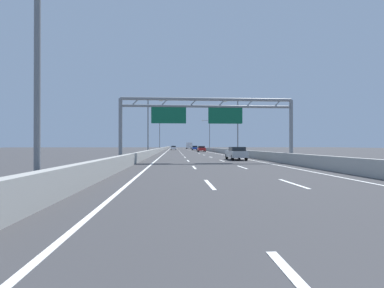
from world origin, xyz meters
TOP-DOWN VIEW (x-y plane):
  - ground_plane at (0.00, 100.00)m, footprint 260.00×260.00m
  - lane_dash_left_1 at (-1.80, 12.50)m, footprint 0.16×3.00m
  - lane_dash_left_2 at (-1.80, 21.50)m, footprint 0.16×3.00m
  - lane_dash_left_3 at (-1.80, 30.50)m, footprint 0.16×3.00m
  - lane_dash_left_4 at (-1.80, 39.50)m, footprint 0.16×3.00m
  - lane_dash_left_5 at (-1.80, 48.50)m, footprint 0.16×3.00m
  - lane_dash_left_6 at (-1.80, 57.50)m, footprint 0.16×3.00m
  - lane_dash_left_7 at (-1.80, 66.50)m, footprint 0.16×3.00m
  - lane_dash_left_8 at (-1.80, 75.50)m, footprint 0.16×3.00m
  - lane_dash_left_9 at (-1.80, 84.50)m, footprint 0.16×3.00m
  - lane_dash_left_10 at (-1.80, 93.50)m, footprint 0.16×3.00m
  - lane_dash_left_11 at (-1.80, 102.50)m, footprint 0.16×3.00m
  - lane_dash_left_12 at (-1.80, 111.50)m, footprint 0.16×3.00m
  - lane_dash_left_13 at (-1.80, 120.50)m, footprint 0.16×3.00m
  - lane_dash_left_14 at (-1.80, 129.50)m, footprint 0.16×3.00m
  - lane_dash_left_15 at (-1.80, 138.50)m, footprint 0.16×3.00m
  - lane_dash_left_16 at (-1.80, 147.50)m, footprint 0.16×3.00m
  - lane_dash_left_17 at (-1.80, 156.50)m, footprint 0.16×3.00m
  - lane_dash_right_1 at (1.80, 12.50)m, footprint 0.16×3.00m
  - lane_dash_right_2 at (1.80, 21.50)m, footprint 0.16×3.00m
  - lane_dash_right_3 at (1.80, 30.50)m, footprint 0.16×3.00m
  - lane_dash_right_4 at (1.80, 39.50)m, footprint 0.16×3.00m
  - lane_dash_right_5 at (1.80, 48.50)m, footprint 0.16×3.00m
  - lane_dash_right_6 at (1.80, 57.50)m, footprint 0.16×3.00m
  - lane_dash_right_7 at (1.80, 66.50)m, footprint 0.16×3.00m
  - lane_dash_right_8 at (1.80, 75.50)m, footprint 0.16×3.00m
  - lane_dash_right_9 at (1.80, 84.50)m, footprint 0.16×3.00m
  - lane_dash_right_10 at (1.80, 93.50)m, footprint 0.16×3.00m
  - lane_dash_right_11 at (1.80, 102.50)m, footprint 0.16×3.00m
  - lane_dash_right_12 at (1.80, 111.50)m, footprint 0.16×3.00m
  - lane_dash_right_13 at (1.80, 120.50)m, footprint 0.16×3.00m
  - lane_dash_right_14 at (1.80, 129.50)m, footprint 0.16×3.00m
  - lane_dash_right_15 at (1.80, 138.50)m, footprint 0.16×3.00m
  - lane_dash_right_16 at (1.80, 147.50)m, footprint 0.16×3.00m
  - lane_dash_right_17 at (1.80, 156.50)m, footprint 0.16×3.00m
  - edge_line_left at (-5.25, 88.00)m, footprint 0.16×176.00m
  - edge_line_right at (5.25, 88.00)m, footprint 0.16×176.00m
  - barrier_left at (-6.90, 110.00)m, footprint 0.45×220.00m
  - barrier_right at (6.90, 110.00)m, footprint 0.45×220.00m
  - sign_gantry at (-0.23, 28.31)m, footprint 17.31×0.36m
  - streetlamp_left_near at (-7.47, 10.09)m, footprint 2.58×0.28m
  - streetlamp_left_mid at (-7.47, 48.66)m, footprint 2.58×0.28m
  - streetlamp_right_mid at (7.47, 48.66)m, footprint 2.58×0.28m
  - streetlamp_left_far at (-7.47, 87.24)m, footprint 2.58×0.28m
  - streetlamp_right_far at (7.47, 87.24)m, footprint 2.58×0.28m
  - yellow_car at (-3.47, 135.58)m, footprint 1.81×4.36m
  - white_car at (-3.50, 100.77)m, footprint 1.86×4.13m
  - blue_car at (3.67, 95.23)m, footprint 1.75×4.45m
  - red_car at (3.67, 72.01)m, footprint 1.85×4.35m
  - silver_car at (3.71, 32.09)m, footprint 1.71×4.36m
  - box_truck at (3.72, 131.06)m, footprint 2.45×8.70m

SIDE VIEW (x-z plane):
  - ground_plane at x=0.00m, z-range 0.00..0.00m
  - lane_dash_left_1 at x=-1.80m, z-range 0.00..0.01m
  - lane_dash_left_2 at x=-1.80m, z-range 0.00..0.01m
  - lane_dash_left_3 at x=-1.80m, z-range 0.00..0.01m
  - lane_dash_left_4 at x=-1.80m, z-range 0.00..0.01m
  - lane_dash_left_5 at x=-1.80m, z-range 0.00..0.01m
  - lane_dash_left_6 at x=-1.80m, z-range 0.00..0.01m
  - lane_dash_left_7 at x=-1.80m, z-range 0.00..0.01m
  - lane_dash_left_8 at x=-1.80m, z-range 0.00..0.01m
  - lane_dash_left_9 at x=-1.80m, z-range 0.00..0.01m
  - lane_dash_left_10 at x=-1.80m, z-range 0.00..0.01m
  - lane_dash_left_11 at x=-1.80m, z-range 0.00..0.01m
  - lane_dash_left_12 at x=-1.80m, z-range 0.00..0.01m
  - lane_dash_left_13 at x=-1.80m, z-range 0.00..0.01m
  - lane_dash_left_14 at x=-1.80m, z-range 0.00..0.01m
  - lane_dash_left_15 at x=-1.80m, z-range 0.00..0.01m
  - lane_dash_left_16 at x=-1.80m, z-range 0.00..0.01m
  - lane_dash_left_17 at x=-1.80m, z-range 0.00..0.01m
  - lane_dash_right_1 at x=1.80m, z-range 0.00..0.01m
  - lane_dash_right_2 at x=1.80m, z-range 0.00..0.01m
  - lane_dash_right_3 at x=1.80m, z-range 0.00..0.01m
  - lane_dash_right_4 at x=1.80m, z-range 0.00..0.01m
  - lane_dash_right_5 at x=1.80m, z-range 0.00..0.01m
  - lane_dash_right_6 at x=1.80m, z-range 0.00..0.01m
  - lane_dash_right_7 at x=1.80m, z-range 0.00..0.01m
  - lane_dash_right_8 at x=1.80m, z-range 0.00..0.01m
  - lane_dash_right_9 at x=1.80m, z-range 0.00..0.01m
  - lane_dash_right_10 at x=1.80m, z-range 0.00..0.01m
  - lane_dash_right_11 at x=1.80m, z-range 0.00..0.01m
  - lane_dash_right_12 at x=1.80m, z-range 0.00..0.01m
  - lane_dash_right_13 at x=1.80m, z-range 0.00..0.01m
  - lane_dash_right_14 at x=1.80m, z-range 0.00..0.01m
  - lane_dash_right_15 at x=1.80m, z-range 0.00..0.01m
  - lane_dash_right_16 at x=1.80m, z-range 0.00..0.01m
  - lane_dash_right_17 at x=1.80m, z-range 0.00..0.01m
  - edge_line_left at x=-5.25m, z-range 0.00..0.01m
  - edge_line_right at x=5.25m, z-range 0.00..0.01m
  - barrier_left at x=-6.90m, z-range 0.00..0.95m
  - barrier_right at x=6.90m, z-range 0.00..0.95m
  - yellow_car at x=-3.47m, z-range 0.03..1.45m
  - red_car at x=3.67m, z-range 0.02..1.48m
  - white_car at x=-3.50m, z-range 0.02..1.49m
  - blue_car at x=3.67m, z-range 0.01..1.51m
  - silver_car at x=3.71m, z-range 0.03..1.50m
  - box_truck at x=3.72m, z-range 0.17..3.09m
  - sign_gantry at x=-0.23m, z-range 1.67..8.03m
  - streetlamp_left_near at x=-7.47m, z-range 0.65..10.15m
  - streetlamp_left_mid at x=-7.47m, z-range 0.65..10.15m
  - streetlamp_right_mid at x=7.47m, z-range 0.65..10.15m
  - streetlamp_left_far at x=-7.47m, z-range 0.65..10.15m
  - streetlamp_right_far at x=7.47m, z-range 0.65..10.15m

